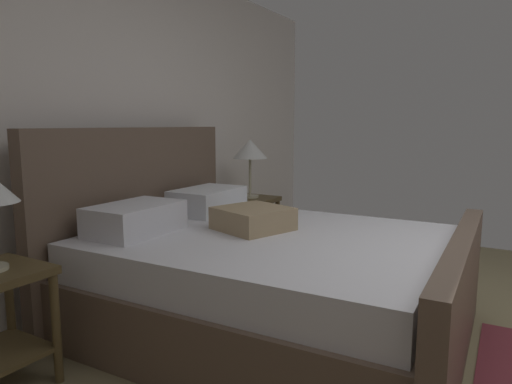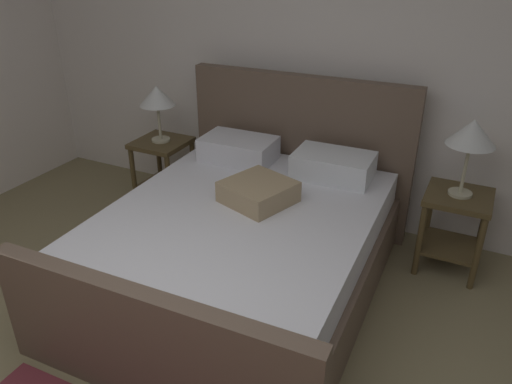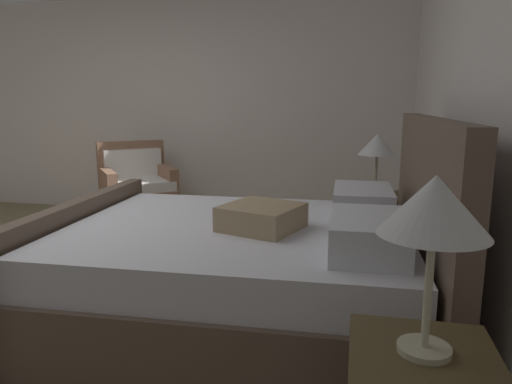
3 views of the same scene
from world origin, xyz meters
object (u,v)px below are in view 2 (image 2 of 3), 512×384
object	(u,v)px
table_lamp_right	(472,135)
nightstand_left	(163,161)
nightstand_right	(455,219)
table_lamp_left	(157,97)
bed	(246,240)

from	to	relation	value
table_lamp_right	nightstand_left	xyz separation A→B (m)	(-2.46, -0.07, -0.63)
nightstand_right	table_lamp_left	xyz separation A→B (m)	(-2.46, -0.07, 0.58)
bed	table_lamp_right	world-z (taller)	bed
nightstand_right	nightstand_left	distance (m)	2.46
bed	nightstand_right	size ratio (longest dim) A/B	3.77
nightstand_left	table_lamp_left	distance (m)	0.58
nightstand_left	table_lamp_left	size ratio (longest dim) A/B	1.24
nightstand_right	table_lamp_right	size ratio (longest dim) A/B	1.11
table_lamp_left	table_lamp_right	bearing A→B (deg)	1.52
nightstand_right	table_lamp_left	distance (m)	2.53
bed	table_lamp_left	distance (m)	1.58
nightstand_right	table_lamp_left	bearing A→B (deg)	-178.48
nightstand_left	table_lamp_left	bearing A→B (deg)	146.31
nightstand_right	table_lamp_left	world-z (taller)	table_lamp_left
nightstand_right	nightstand_left	bearing A→B (deg)	-178.48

